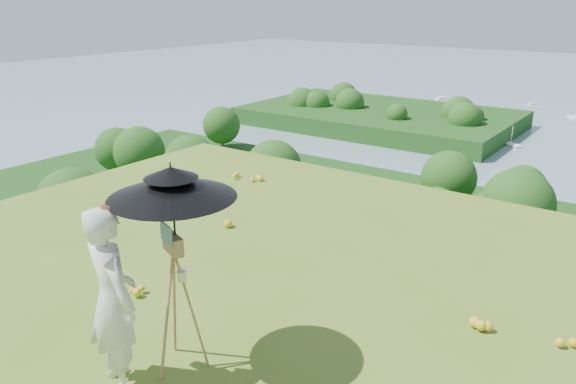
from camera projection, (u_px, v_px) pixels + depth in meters
The scene contains 7 objects.
ground at pixel (226, 381), 5.58m from camera, with size 14.00×14.00×0.00m, color #577621.
peninsula at pixel (380, 109), 175.44m from camera, with size 90.00×60.00×12.00m, color #143C10, non-canonical shape.
wildflowers at pixel (242, 364), 5.75m from camera, with size 10.00×10.50×0.12m, color gold, non-canonical shape.
painter at pixel (113, 299), 5.25m from camera, with size 0.68×0.45×1.88m, color beige.
field_easel at pixel (177, 297), 5.58m from camera, with size 0.60×0.60×1.59m, color #9D7341, non-canonical shape.
sun_umbrella at pixel (173, 207), 5.29m from camera, with size 1.22×1.22×0.87m, color black, non-canonical shape.
painter_cap at pixel (103, 211), 4.96m from camera, with size 0.20×0.24×0.10m, color #C86E73, non-canonical shape.
Camera 1 is at (3.22, -3.43, 3.60)m, focal length 35.00 mm.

